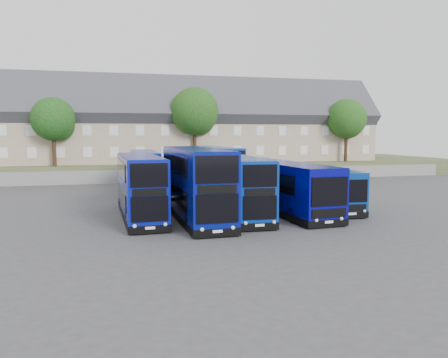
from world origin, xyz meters
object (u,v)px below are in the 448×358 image
dd_front_left (140,188)px  coach_east_a (281,187)px  tree_mid (196,113)px  tree_west (55,121)px  tree_east (347,120)px  tree_far (360,120)px  dd_front_mid (195,185)px

dd_front_left → coach_east_a: bearing=-0.3°
dd_front_left → tree_mid: size_ratio=1.15×
tree_west → tree_east: size_ratio=0.94×
coach_east_a → tree_far: bearing=46.0°
dd_front_left → tree_far: tree_far is taller
dd_front_mid → tree_mid: (4.36, 24.34, 5.80)m
coach_east_a → dd_front_left: bearing=177.6°
tree_east → dd_front_mid: bearing=-135.6°
dd_front_left → tree_west: bearing=106.9°
tree_west → dd_front_left: bearing=-70.3°
dd_front_mid → tree_west: 26.96m
tree_east → tree_far: tree_far is taller
dd_front_mid → tree_mid: bearing=78.1°
tree_west → tree_east: 36.00m
dd_front_mid → tree_far: (30.36, 30.84, 5.46)m
tree_far → tree_east: bearing=-130.6°
coach_east_a → tree_far: 38.18m
coach_east_a → tree_mid: tree_mid is taller
tree_far → dd_front_left: bearing=-138.7°
dd_front_left → tree_far: size_ratio=1.21×
dd_front_mid → tree_west: size_ratio=1.53×
dd_front_left → tree_mid: (7.89, 23.22, 6.03)m
dd_front_mid → tree_east: bearing=42.7°
tree_east → tree_mid: bearing=178.6°
tree_mid → tree_east: size_ratio=1.12×
dd_front_left → tree_far: 45.43m
tree_mid → tree_far: tree_mid is taller
tree_mid → tree_far: 26.80m
dd_front_mid → tree_far: size_ratio=1.35×
coach_east_a → tree_east: (17.76, 22.27, 5.64)m
tree_mid → tree_far: (26.00, 6.50, -0.34)m
dd_front_mid → coach_east_a: size_ratio=0.88×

